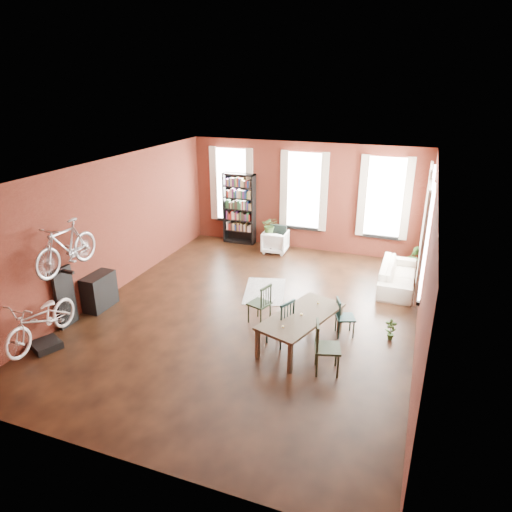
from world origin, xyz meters
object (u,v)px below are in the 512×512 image
at_px(console_table, 99,291).
at_px(bicycle_floor, 37,299).
at_px(dining_chair_a, 280,321).
at_px(white_armchair, 275,241).
at_px(dining_chair_c, 328,348).
at_px(bike_trainer, 46,345).
at_px(dining_chair_b, 259,303).
at_px(bookshelf, 239,209).
at_px(plant_stand, 270,243).
at_px(dining_table, 301,330).
at_px(dining_chair_d, 345,317).
at_px(cream_sofa, 398,272).

bearing_deg(console_table, bicycle_floor, -87.25).
bearing_deg(console_table, dining_chair_a, -0.12).
distance_m(dining_chair_a, white_armchair, 5.05).
bearing_deg(dining_chair_a, dining_chair_c, 84.08).
height_order(bike_trainer, bicycle_floor, bicycle_floor).
xyz_separation_m(dining_chair_b, bookshelf, (-2.33, 4.57, 0.66)).
xyz_separation_m(plant_stand, bicycle_floor, (-2.39, -6.44, 0.76)).
bearing_deg(bookshelf, white_armchair, -18.26).
bearing_deg(dining_table, console_table, -160.88).
relative_size(dining_chair_c, dining_chair_d, 1.22).
distance_m(bookshelf, console_table, 5.40).
height_order(dining_chair_c, bike_trainer, dining_chair_c).
distance_m(dining_chair_c, bike_trainer, 5.37).
relative_size(dining_chair_d, plant_stand, 1.37).
height_order(dining_chair_b, bookshelf, bookshelf).
relative_size(dining_chair_b, dining_chair_c, 0.92).
bearing_deg(dining_chair_a, bicycle_floor, -43.46).
bearing_deg(dining_chair_b, white_armchair, -148.69).
bearing_deg(white_armchair, cream_sofa, 157.66).
distance_m(dining_chair_b, cream_sofa, 3.89).
distance_m(white_armchair, bicycle_floor, 7.02).
xyz_separation_m(dining_chair_a, cream_sofa, (1.96, 3.51, -0.07)).
relative_size(dining_chair_b, plant_stand, 1.53).
relative_size(dining_chair_a, plant_stand, 1.66).
distance_m(dining_table, bike_trainer, 4.93).
relative_size(bookshelf, bike_trainer, 4.55).
relative_size(dining_chair_d, bookshelf, 0.36).
bearing_deg(dining_chair_b, console_table, -62.47).
bearing_deg(console_table, white_armchair, 61.27).
xyz_separation_m(bookshelf, plant_stand, (1.20, -0.51, -0.81)).
xyz_separation_m(white_armchair, console_table, (-2.61, -4.76, 0.04)).
bearing_deg(plant_stand, cream_sofa, -17.57).
xyz_separation_m(dining_chair_b, console_table, (-3.61, -0.63, -0.04)).
distance_m(dining_chair_a, dining_chair_d, 1.37).
height_order(dining_chair_d, bookshelf, bookshelf).
bearing_deg(bicycle_floor, console_table, 89.83).
distance_m(dining_chair_a, dining_chair_b, 0.91).
xyz_separation_m(dining_chair_a, bike_trainer, (-4.16, -1.77, -0.41)).
xyz_separation_m(dining_chair_c, bookshelf, (-4.06, 5.82, 0.62)).
height_order(dining_table, bike_trainer, dining_table).
xyz_separation_m(dining_chair_a, plant_stand, (-1.79, 4.70, -0.19)).
height_order(dining_table, dining_chair_b, dining_chair_b).
height_order(dining_chair_a, bookshelf, bookshelf).
distance_m(dining_table, console_table, 4.67).
height_order(white_armchair, console_table, console_table).
height_order(dining_chair_b, cream_sofa, dining_chair_b).
relative_size(dining_table, cream_sofa, 0.92).
xyz_separation_m(dining_chair_b, white_armchair, (-1.00, 4.13, -0.08)).
bearing_deg(bicycle_floor, white_armchair, 65.91).
distance_m(bike_trainer, bicycle_floor, 0.98).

